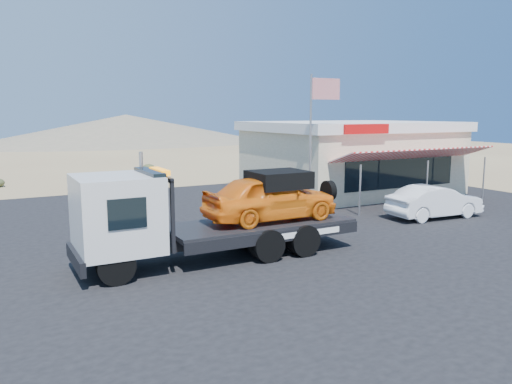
% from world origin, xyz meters
% --- Properties ---
extents(ground, '(120.00, 120.00, 0.00)m').
position_xyz_m(ground, '(0.00, 0.00, 0.00)').
color(ground, '#8A704E').
rests_on(ground, ground).
extents(asphalt_lot, '(32.00, 24.00, 0.02)m').
position_xyz_m(asphalt_lot, '(2.00, 3.00, 0.01)').
color(asphalt_lot, black).
rests_on(asphalt_lot, ground).
extents(tow_truck, '(8.48, 2.51, 2.83)m').
position_xyz_m(tow_truck, '(-1.66, 0.28, 1.53)').
color(tow_truck, black).
rests_on(tow_truck, asphalt_lot).
extents(white_sedan, '(4.26, 1.76, 1.37)m').
position_xyz_m(white_sedan, '(8.94, 1.39, 0.71)').
color(white_sedan, silver).
rests_on(white_sedan, asphalt_lot).
extents(jerky_store, '(10.40, 9.97, 3.90)m').
position_xyz_m(jerky_store, '(10.50, 8.97, 1.99)').
color(jerky_store, '#C2B993').
rests_on(jerky_store, asphalt_lot).
extents(flagpole, '(1.55, 0.10, 6.00)m').
position_xyz_m(flagpole, '(4.93, 4.50, 3.76)').
color(flagpole, '#99999E').
rests_on(flagpole, asphalt_lot).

